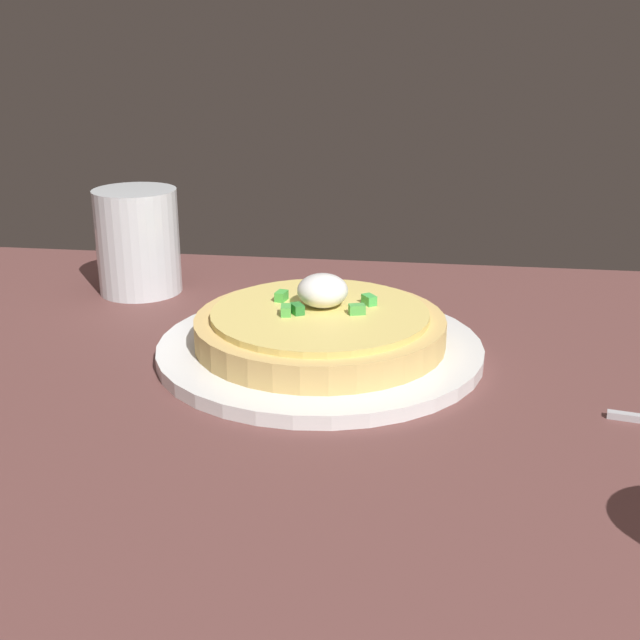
{
  "coord_description": "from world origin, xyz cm",
  "views": [
    {
      "loc": [
        -12.93,
        58.52,
        29.41
      ],
      "look_at": [
        -4.31,
        -3.5,
        6.55
      ],
      "focal_mm": 46.13,
      "sensor_mm": 36.0,
      "label": 1
    }
  ],
  "objects": [
    {
      "name": "dining_table",
      "position": [
        0.0,
        0.0,
        1.72
      ],
      "size": [
        111.25,
        64.58,
        3.44
      ],
      "primitive_type": "cube",
      "color": "brown",
      "rests_on": "ground"
    },
    {
      "name": "plate",
      "position": [
        -4.31,
        -3.5,
        4.0
      ],
      "size": [
        26.65,
        26.65,
        1.11
      ],
      "primitive_type": "cylinder",
      "color": "white",
      "rests_on": "dining_table"
    },
    {
      "name": "pizza",
      "position": [
        -4.32,
        -3.55,
        6.01
      ],
      "size": [
        20.45,
        20.45,
        5.51
      ],
      "color": "#DAB467",
      "rests_on": "plate"
    },
    {
      "name": "cup_near",
      "position": [
        16.12,
        -18.05,
        8.38
      ],
      "size": [
        8.28,
        8.28,
        10.42
      ],
      "color": "silver",
      "rests_on": "dining_table"
    }
  ]
}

